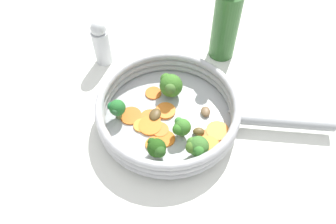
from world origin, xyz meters
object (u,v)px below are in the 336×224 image
object	(u,v)px
carrot_slice_10	(166,111)
salt_shaker	(101,43)
carrot_slice_4	(141,125)
carrot_slice_5	(150,125)
carrot_slice_8	(210,145)
skillet	(168,118)
carrot_slice_3	(218,131)
carrot_slice_9	(154,144)
mushroom_piece_1	(206,112)
broccoli_floret_1	(181,127)
broccoli_floret_2	(170,85)
mushroom_piece_2	(199,132)
carrot_slice_0	(208,139)
carrot_slice_6	(160,130)
carrot_slice_2	(131,116)
carrot_slice_7	(150,118)
mushroom_piece_0	(155,115)
oil_bottle	(226,24)
broccoli_floret_4	(157,148)
carrot_slice_1	(166,139)
broccoli_floret_3	(197,147)
broccoli_floret_0	(117,108)
carrot_slice_11	(153,93)

from	to	relation	value
carrot_slice_10	salt_shaker	size ratio (longest dim) A/B	0.36
carrot_slice_4	carrot_slice_5	world-z (taller)	carrot_slice_5
carrot_slice_4	carrot_slice_8	bearing A→B (deg)	114.31
skillet	carrot_slice_3	distance (m)	0.10
carrot_slice_9	mushroom_piece_1	distance (m)	0.13
broccoli_floret_1	carrot_slice_5	bearing A→B (deg)	-65.75
carrot_slice_5	broccoli_floret_2	xyz separation A→B (m)	(-0.09, -0.03, 0.03)
carrot_slice_5	mushroom_piece_2	bearing A→B (deg)	122.80
carrot_slice_0	carrot_slice_6	size ratio (longest dim) A/B	1.28
carrot_slice_2	carrot_slice_7	size ratio (longest dim) A/B	1.03
mushroom_piece_0	salt_shaker	size ratio (longest dim) A/B	0.28
carrot_slice_6	salt_shaker	world-z (taller)	salt_shaker
mushroom_piece_1	oil_bottle	bearing A→B (deg)	-152.06
mushroom_piece_0	salt_shaker	world-z (taller)	salt_shaker
broccoli_floret_1	mushroom_piece_1	xyz separation A→B (m)	(-0.07, 0.00, -0.02)
carrot_slice_7	mushroom_piece_1	size ratio (longest dim) A/B	1.65
carrot_slice_8	oil_bottle	world-z (taller)	oil_bottle
carrot_slice_2	mushroom_piece_2	xyz separation A→B (m)	(-0.06, 0.12, 0.00)
carrot_slice_8	carrot_slice_3	bearing A→B (deg)	-166.38
mushroom_piece_0	carrot_slice_8	bearing A→B (deg)	99.84
broccoli_floret_4	mushroom_piece_2	bearing A→B (deg)	163.66
carrot_slice_1	carrot_slice_10	bearing A→B (deg)	-136.49
carrot_slice_8	broccoli_floret_3	size ratio (longest dim) A/B	0.88
skillet	carrot_slice_3	size ratio (longest dim) A/B	5.90
carrot_slice_0	carrot_slice_9	world-z (taller)	same
carrot_slice_10	carrot_slice_0	bearing A→B (deg)	93.25
carrot_slice_9	broccoli_floret_4	distance (m)	0.03
mushroom_piece_2	carrot_slice_8	bearing A→B (deg)	78.96
carrot_slice_1	broccoli_floret_2	bearing A→B (deg)	-141.81
mushroom_piece_2	broccoli_floret_3	bearing A→B (deg)	34.28
carrot_slice_4	salt_shaker	xyz separation A→B (m)	(-0.08, -0.20, 0.04)
broccoli_floret_0	mushroom_piece_2	distance (m)	0.16
carrot_slice_11	carrot_slice_7	bearing A→B (deg)	38.99
carrot_slice_3	mushroom_piece_2	xyz separation A→B (m)	(0.03, -0.02, 0.00)
carrot_slice_1	carrot_slice_9	bearing A→B (deg)	-18.44
carrot_slice_2	carrot_slice_7	bearing A→B (deg)	124.19
carrot_slice_3	mushroom_piece_2	world-z (taller)	mushroom_piece_2
carrot_slice_0	carrot_slice_2	bearing A→B (deg)	-67.17
carrot_slice_9	broccoli_floret_1	xyz separation A→B (m)	(-0.05, 0.02, 0.02)
broccoli_floret_0	carrot_slice_2	bearing A→B (deg)	138.89
carrot_slice_0	broccoli_floret_2	bearing A→B (deg)	-105.04
carrot_slice_0	broccoli_floret_3	world-z (taller)	broccoli_floret_3
carrot_slice_11	carrot_slice_5	bearing A→B (deg)	40.30
broccoli_floret_2	salt_shaker	world-z (taller)	salt_shaker
carrot_slice_2	mushroom_piece_1	world-z (taller)	mushroom_piece_1
carrot_slice_8	salt_shaker	xyz separation A→B (m)	(-0.02, -0.33, 0.04)
broccoli_floret_1	mushroom_piece_0	xyz separation A→B (m)	(0.00, -0.07, -0.02)
skillet	mushroom_piece_0	xyz separation A→B (m)	(0.02, -0.02, 0.01)
carrot_slice_3	carrot_slice_7	bearing A→B (deg)	-60.03
mushroom_piece_1	broccoli_floret_4	bearing A→B (deg)	-1.90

